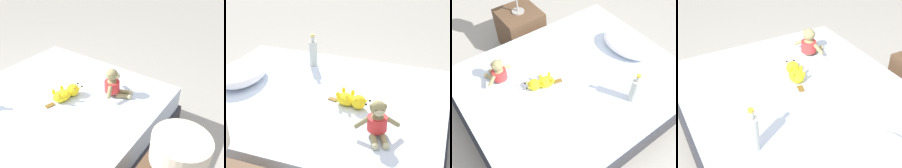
% 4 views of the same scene
% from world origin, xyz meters
% --- Properties ---
extents(ground_plane, '(16.00, 16.00, 0.00)m').
position_xyz_m(ground_plane, '(0.00, 0.00, 0.00)').
color(ground_plane, '#9E998E').
extents(bed, '(1.55, 1.94, 0.41)m').
position_xyz_m(bed, '(0.00, 0.00, 0.20)').
color(bed, '#2D2D33').
rests_on(bed, ground_plane).
extents(pillow, '(0.58, 0.43, 0.14)m').
position_xyz_m(pillow, '(0.03, 0.65, 0.48)').
color(pillow, white).
rests_on(pillow, bed).
extents(plush_monkey, '(0.25, 0.28, 0.24)m').
position_xyz_m(plush_monkey, '(-0.33, -0.53, 0.51)').
color(plush_monkey, '#8E8456').
rests_on(plush_monkey, bed).
extents(plush_yellow_creature, '(0.15, 0.33, 0.10)m').
position_xyz_m(plush_yellow_creature, '(-0.06, -0.28, 0.46)').
color(plush_yellow_creature, yellow).
rests_on(plush_yellow_creature, bed).
extents(glass_bottle, '(0.07, 0.07, 0.29)m').
position_xyz_m(glass_bottle, '(0.49, 0.24, 0.53)').
color(glass_bottle, '#B7BCB2').
rests_on(glass_bottle, bed).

